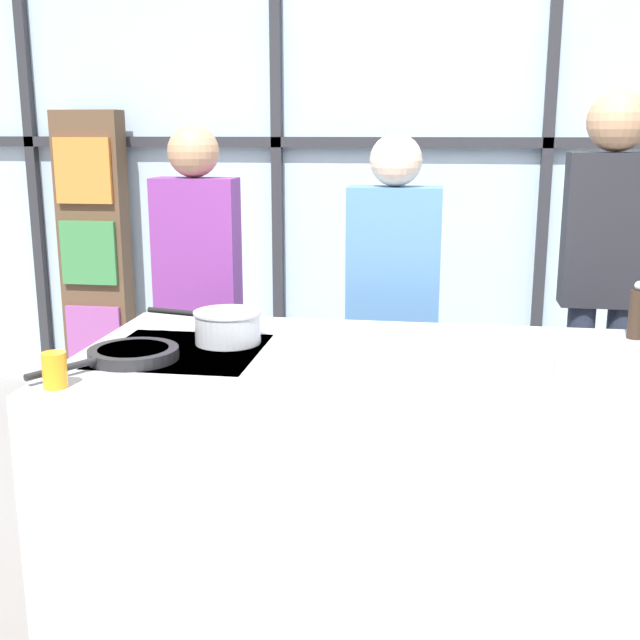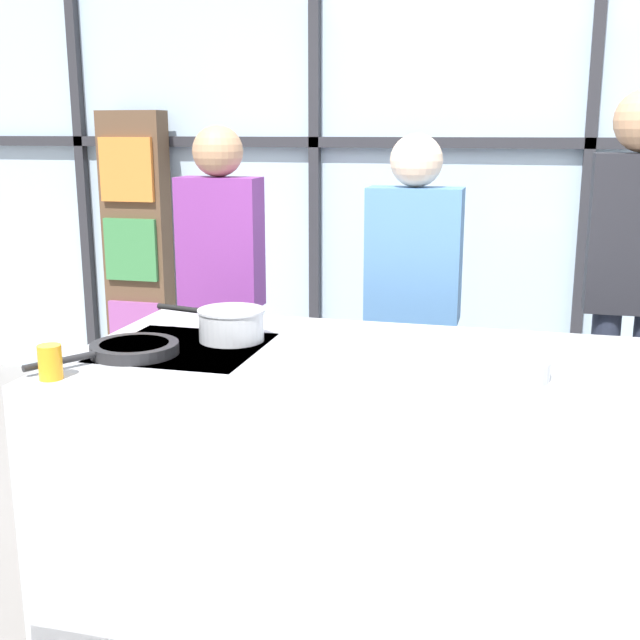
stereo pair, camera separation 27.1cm
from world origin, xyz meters
name	(u,v)px [view 2 (the right image)]	position (x,y,z in m)	size (l,w,h in m)	color
ground_plane	(367,603)	(0.00, 0.00, 0.00)	(18.00, 18.00, 0.00)	gray
back_window_wall	(447,167)	(0.00, 2.23, 1.40)	(6.40, 0.10, 2.80)	silver
bookshelf	(138,253)	(-1.87, 2.04, 0.86)	(0.40, 0.19, 1.72)	brown
demo_island	(368,487)	(0.00, 0.00, 0.44)	(1.98, 1.07, 0.88)	#B7BABF
spectator_far_left	(221,277)	(-0.89, 0.96, 0.95)	(0.38, 0.23, 1.63)	#47382D
spectator_center_left	(413,294)	(0.00, 0.96, 0.91)	(0.40, 0.22, 1.60)	#232838
spectator_center_right	(632,271)	(0.89, 0.96, 1.05)	(0.36, 0.25, 1.77)	#232838
frying_pan	(133,348)	(-0.78, -0.13, 0.91)	(0.36, 0.47, 0.04)	#232326
saucepan	(231,324)	(-0.53, 0.13, 0.95)	(0.43, 0.24, 0.11)	silver
white_plate	(515,352)	(0.45, 0.19, 0.89)	(0.28, 0.28, 0.01)	white
mixing_bowl	(504,366)	(0.42, -0.07, 0.92)	(0.27, 0.27, 0.06)	silver
juice_glass_near	(50,362)	(-0.89, -0.44, 0.94)	(0.07, 0.07, 0.11)	orange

